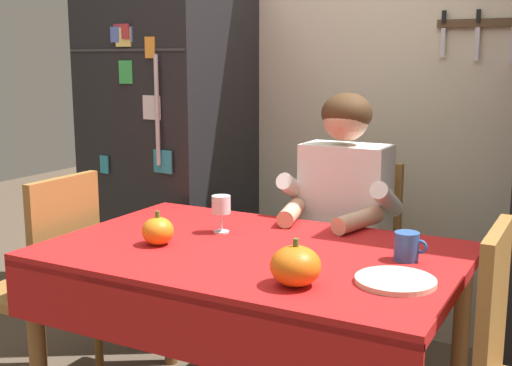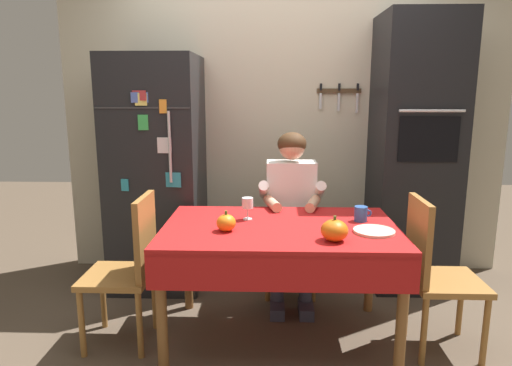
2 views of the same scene
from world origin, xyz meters
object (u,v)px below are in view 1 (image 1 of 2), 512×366
dining_table (250,273)px  coffee_mug (407,246)px  wine_glass (221,206)px  pumpkin_large (158,231)px  chair_behind_person (353,257)px  seated_person (339,216)px  refrigerator (171,152)px  pumpkin_medium (296,266)px  chair_left_side (49,277)px  serving_tray (395,281)px

dining_table → coffee_mug: bearing=15.1°
wine_glass → pumpkin_large: 0.27m
chair_behind_person → wine_glass: bearing=-114.6°
seated_person → wine_glass: 0.55m
chair_behind_person → seated_person: size_ratio=0.75×
dining_table → coffee_mug: size_ratio=12.99×
seated_person → coffee_mug: size_ratio=11.55×
refrigerator → pumpkin_large: bearing=-56.9°
refrigerator → pumpkin_large: (0.64, -0.98, -0.11)m
wine_glass → pumpkin_medium: (0.49, -0.40, -0.04)m
refrigerator → pumpkin_medium: 1.68m
chair_left_side → serving_tray: bearing=-2.0°
wine_glass → pumpkin_medium: size_ratio=0.95×
serving_tray → coffee_mug: bearing=97.6°
chair_behind_person → wine_glass: chair_behind_person is taller
wine_glass → pumpkin_medium: 0.63m
coffee_mug → pumpkin_large: (-0.82, -0.23, 0.00)m
serving_tray → pumpkin_medium: bearing=-148.3°
refrigerator → pumpkin_medium: refrigerator is taller
dining_table → seated_person: 0.62m
seated_person → wine_glass: (-0.29, -0.45, 0.10)m
refrigerator → dining_table: size_ratio=1.29×
chair_behind_person → seated_person: 0.29m
refrigerator → coffee_mug: (1.45, -0.75, -0.11)m
pumpkin_large → coffee_mug: bearing=15.8°
serving_tray → chair_left_side: bearing=178.0°
dining_table → chair_behind_person: (0.09, 0.79, -0.14)m
dining_table → serving_tray: size_ratio=5.97×
chair_left_side → pumpkin_medium: 1.24m
pumpkin_large → serving_tray: bearing=-0.1°
dining_table → wine_glass: size_ratio=9.96×
seated_person → serving_tray: (0.44, -0.70, 0.01)m
seated_person → serving_tray: seated_person is taller
pumpkin_large → chair_behind_person: bearing=65.4°
chair_behind_person → coffee_mug: size_ratio=8.63×
dining_table → chair_behind_person: size_ratio=1.51×
seated_person → pumpkin_large: bearing=-120.2°
refrigerator → pumpkin_large: refrigerator is taller
refrigerator → wine_glass: refrigerator is taller
refrigerator → pumpkin_large: size_ratio=14.95×
seated_person → pumpkin_medium: bearing=-77.3°
wine_glass → serving_tray: size_ratio=0.60×
chair_behind_person → serving_tray: chair_behind_person is taller
coffee_mug → seated_person: bearing=131.2°
dining_table → coffee_mug: (0.50, 0.14, 0.13)m
dining_table → pumpkin_large: (-0.31, -0.09, 0.13)m
coffee_mug → pumpkin_medium: size_ratio=0.73×
coffee_mug → serving_tray: coffee_mug is taller
wine_glass → chair_left_side: bearing=-164.4°
serving_tray → pumpkin_large: bearing=179.9°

